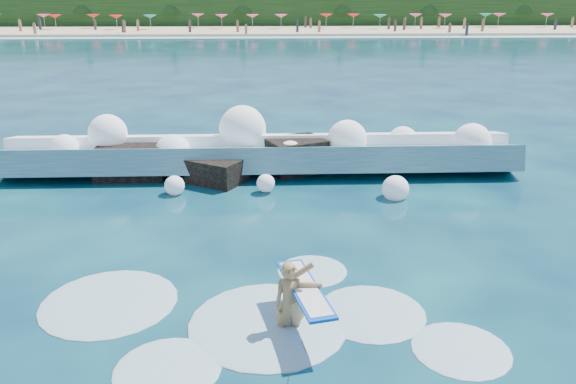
% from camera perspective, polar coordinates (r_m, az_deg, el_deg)
% --- Properties ---
extents(ground, '(200.00, 200.00, 0.00)m').
position_cam_1_polar(ground, '(13.07, -6.29, -8.04)').
color(ground, '#071F3D').
rests_on(ground, ground).
extents(beach, '(140.00, 20.00, 0.40)m').
position_cam_1_polar(beach, '(89.72, -3.03, 16.08)').
color(beach, tan).
rests_on(beach, ground).
extents(wet_band, '(140.00, 5.00, 0.08)m').
position_cam_1_polar(wet_band, '(78.76, -3.10, 15.43)').
color(wet_band, silver).
rests_on(wet_band, ground).
extents(treeline, '(140.00, 4.00, 5.00)m').
position_cam_1_polar(treeline, '(99.59, -2.99, 17.77)').
color(treeline, black).
rests_on(treeline, ground).
extents(breaking_wave, '(17.83, 2.79, 1.54)m').
position_cam_1_polar(breaking_wave, '(19.97, -2.82, 3.69)').
color(breaking_wave, teal).
rests_on(breaking_wave, ground).
extents(rock_cluster, '(8.06, 3.31, 1.34)m').
position_cam_1_polar(rock_cluster, '(19.66, -8.17, 2.91)').
color(rock_cluster, black).
rests_on(rock_cluster, ground).
extents(surfer_with_board, '(1.12, 2.87, 1.67)m').
position_cam_1_polar(surfer_with_board, '(10.69, 0.55, -10.94)').
color(surfer_with_board, '#A9804F').
rests_on(surfer_with_board, ground).
extents(wave_spray, '(15.20, 4.80, 2.36)m').
position_cam_1_polar(wave_spray, '(19.77, -1.57, 5.20)').
color(wave_spray, white).
rests_on(wave_spray, ground).
extents(surf_foam, '(9.05, 5.19, 0.16)m').
position_cam_1_polar(surf_foam, '(11.37, -4.56, -12.59)').
color(surf_foam, silver).
rests_on(surf_foam, ground).
extents(beach_umbrellas, '(110.64, 6.10, 0.50)m').
position_cam_1_polar(beach_umbrellas, '(91.64, -3.26, 17.43)').
color(beach_umbrellas, red).
rests_on(beach_umbrellas, ground).
extents(beachgoers, '(109.64, 13.41, 1.94)m').
position_cam_1_polar(beachgoers, '(87.51, -1.07, 16.61)').
color(beachgoers, '#3F332D').
rests_on(beachgoers, ground).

